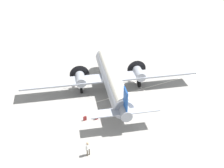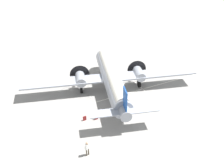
# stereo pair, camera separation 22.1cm
# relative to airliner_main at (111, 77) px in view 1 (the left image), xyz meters

# --- Properties ---
(ground_plane) EXTENTS (300.00, 300.00, 0.00)m
(ground_plane) POSITION_rel_airliner_main_xyz_m (0.11, 0.38, -2.43)
(ground_plane) COLOR gray
(apron_line_eastwest) EXTENTS (120.00, 0.16, 0.01)m
(apron_line_eastwest) POSITION_rel_airliner_main_xyz_m (0.11, 1.28, -2.43)
(apron_line_eastwest) COLOR silver
(apron_line_eastwest) RESTS_ON ground_plane
(apron_line_northsouth) EXTENTS (0.16, 120.00, 0.01)m
(apron_line_northsouth) POSITION_rel_airliner_main_xyz_m (-4.37, 0.38, -2.43)
(apron_line_northsouth) COLOR silver
(apron_line_northsouth) RESTS_ON ground_plane
(airliner_main) EXTENTS (24.28, 17.25, 5.51)m
(airliner_main) POSITION_rel_airliner_main_xyz_m (0.00, 0.00, 0.00)
(airliner_main) COLOR #9399A3
(airliner_main) RESTS_ON ground_plane
(crew_foreground) EXTENTS (0.60, 0.31, 1.82)m
(crew_foreground) POSITION_rel_airliner_main_xyz_m (7.62, 9.75, -1.32)
(crew_foreground) COLOR #473D2D
(crew_foreground) RESTS_ON ground_plane
(suitcase_near_door) EXTENTS (0.39, 0.18, 0.58)m
(suitcase_near_door) POSITION_rel_airliner_main_xyz_m (4.40, 4.66, -2.16)
(suitcase_near_door) COLOR maroon
(suitcase_near_door) RESTS_ON ground_plane
(suitcase_upright_spare) EXTENTS (0.40, 0.14, 0.59)m
(suitcase_upright_spare) POSITION_rel_airliner_main_xyz_m (5.74, 4.20, -2.16)
(suitcase_upright_spare) COLOR maroon
(suitcase_upright_spare) RESTS_ON ground_plane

